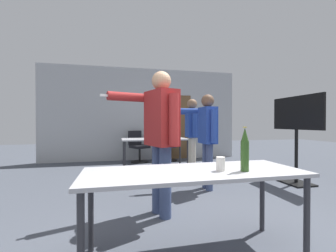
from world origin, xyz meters
TOP-DOWN VIEW (x-y plane):
  - back_wall at (0.03, 5.57)m, footprint 6.10×0.12m
  - conference_table_near at (-0.18, 0.31)m, footprint 1.86×0.70m
  - conference_table_far at (0.15, 4.28)m, footprint 1.69×0.83m
  - tv_screen at (2.50, 2.09)m, footprint 0.44×1.19m
  - person_right_polo at (0.71, 2.14)m, footprint 0.75×0.57m
  - person_left_plaid at (-0.29, 1.24)m, footprint 0.94×0.67m
  - person_far_watching at (0.86, 3.41)m, footprint 0.77×0.71m
  - office_chair_near_pushed at (-0.20, 5.16)m, footprint 0.64×0.67m
  - office_chair_far_left at (0.73, 5.21)m, footprint 0.55×0.60m
  - beer_bottle at (0.23, 0.19)m, footprint 0.07×0.07m
  - drink_cup at (0.03, 0.24)m, footprint 0.07×0.07m

SIDE VIEW (x-z plane):
  - office_chair_near_pushed at x=-0.20m, z-range -0.03..0.89m
  - office_chair_far_left at x=0.73m, z-range -0.03..0.90m
  - conference_table_near at x=-0.18m, z-range 0.30..1.04m
  - conference_table_far at x=0.15m, z-range 0.30..1.05m
  - drink_cup at x=0.03m, z-range 0.74..0.86m
  - beer_bottle at x=0.23m, z-range 0.73..1.11m
  - person_right_polo at x=0.71m, z-range 0.18..1.83m
  - person_far_watching at x=0.86m, z-range 0.17..1.88m
  - tv_screen at x=2.50m, z-range 0.23..1.89m
  - person_left_plaid at x=-0.29m, z-range 0.18..1.97m
  - back_wall at x=0.03m, z-range -0.01..2.85m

